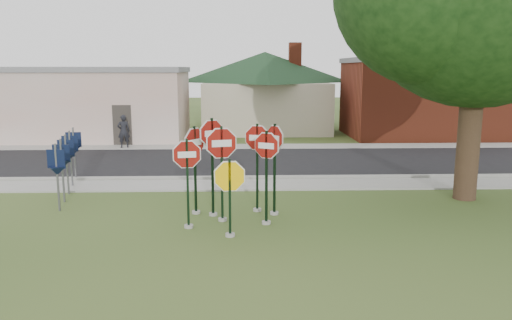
{
  "coord_description": "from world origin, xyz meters",
  "views": [
    {
      "loc": [
        0.31,
        -11.8,
        4.13
      ],
      "look_at": [
        0.75,
        2.0,
        1.58
      ],
      "focal_mm": 35.0,
      "sensor_mm": 36.0,
      "label": 1
    }
  ],
  "objects_px": {
    "pedestrian": "(124,131)",
    "stop_sign_center": "(222,159)",
    "stop_sign_left": "(187,172)",
    "stop_sign_yellow": "(230,189)"
  },
  "relations": [
    {
      "from": "stop_sign_yellow",
      "to": "pedestrian",
      "type": "height_order",
      "value": "stop_sign_yellow"
    },
    {
      "from": "pedestrian",
      "to": "stop_sign_center",
      "type": "bearing_deg",
      "value": 95.3
    },
    {
      "from": "stop_sign_yellow",
      "to": "stop_sign_center",
      "type": "bearing_deg",
      "value": 100.24
    },
    {
      "from": "stop_sign_center",
      "to": "stop_sign_yellow",
      "type": "xyz_separation_m",
      "value": [
        0.24,
        -1.3,
        -0.51
      ]
    },
    {
      "from": "stop_sign_center",
      "to": "stop_sign_left",
      "type": "distance_m",
      "value": 1.07
    },
    {
      "from": "stop_sign_yellow",
      "to": "pedestrian",
      "type": "distance_m",
      "value": 15.1
    },
    {
      "from": "pedestrian",
      "to": "stop_sign_left",
      "type": "bearing_deg",
      "value": 91.1
    },
    {
      "from": "stop_sign_left",
      "to": "pedestrian",
      "type": "xyz_separation_m",
      "value": [
        -4.66,
        13.23,
        -0.59
      ]
    },
    {
      "from": "stop_sign_center",
      "to": "stop_sign_left",
      "type": "relative_size",
      "value": 1.11
    },
    {
      "from": "stop_sign_yellow",
      "to": "stop_sign_left",
      "type": "xyz_separation_m",
      "value": [
        -1.1,
        0.72,
        0.29
      ]
    }
  ]
}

